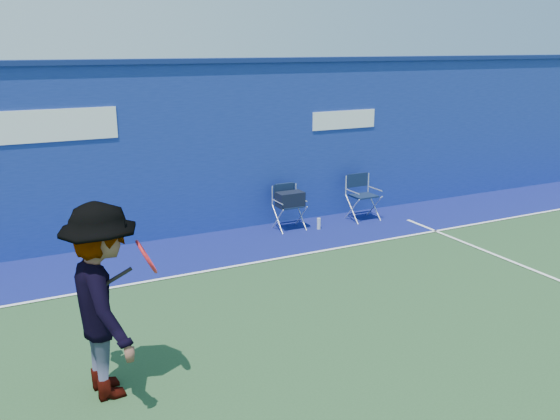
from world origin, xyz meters
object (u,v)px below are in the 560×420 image
water_bottle (319,224)px  directors_chair_left (289,211)px  directors_chair_right (363,206)px  tennis_player (104,301)px

water_bottle → directors_chair_left: bearing=151.6°
directors_chair_left → directors_chair_right: directors_chair_right is taller
directors_chair_left → tennis_player: tennis_player is taller
water_bottle → tennis_player: size_ratio=0.11×
directors_chair_left → tennis_player: 5.68m
directors_chair_left → directors_chair_right: 1.58m
directors_chair_left → directors_chair_right: (1.58, -0.08, -0.08)m
directors_chair_left → water_bottle: (0.48, -0.26, -0.25)m
directors_chair_left → water_bottle: bearing=-28.4°
water_bottle → directors_chair_right: bearing=9.5°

